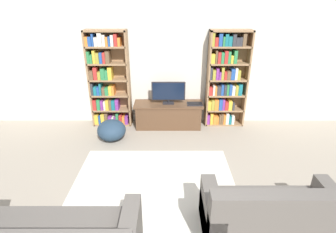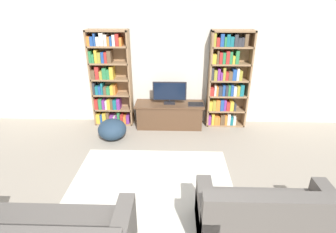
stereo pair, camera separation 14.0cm
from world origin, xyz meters
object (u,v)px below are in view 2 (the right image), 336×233
object	(u,v)px
bookshelf_left	(109,80)
beanbag_ottoman	(112,129)
television	(169,92)
couch_right_sofa	(269,221)
tv_stand	(169,115)
laptop	(196,104)
bookshelf_right	(227,81)

from	to	relation	value
bookshelf_left	beanbag_ottoman	size ratio (longest dim) A/B	3.63
television	couch_right_sofa	bearing A→B (deg)	-68.22
bookshelf_left	couch_right_sofa	size ratio (longest dim) A/B	1.28
tv_stand	couch_right_sofa	bearing A→B (deg)	-68.21
laptop	bookshelf_left	bearing A→B (deg)	173.84
bookshelf_left	bookshelf_right	xyz separation A→B (m)	(2.53, -0.00, 0.02)
bookshelf_left	beanbag_ottoman	distance (m)	1.12
bookshelf_right	couch_right_sofa	world-z (taller)	bookshelf_right
tv_stand	couch_right_sofa	size ratio (longest dim) A/B	0.93
beanbag_ottoman	television	bearing A→B (deg)	28.58
tv_stand	bookshelf_right	bearing A→B (deg)	6.49
laptop	tv_stand	bearing A→B (deg)	173.79
tv_stand	bookshelf_left	bearing A→B (deg)	173.86
laptop	beanbag_ottoman	bearing A→B (deg)	-161.91
laptop	couch_right_sofa	size ratio (longest dim) A/B	0.20
tv_stand	beanbag_ottoman	distance (m)	1.30
tv_stand	laptop	xyz separation A→B (m)	(0.57, -0.06, 0.28)
television	laptop	xyz separation A→B (m)	(0.57, -0.06, -0.24)
bookshelf_left	television	xyz separation A→B (m)	(1.31, -0.14, -0.21)
tv_stand	beanbag_ottoman	xyz separation A→B (m)	(-1.14, -0.62, -0.07)
bookshelf_left	couch_right_sofa	world-z (taller)	bookshelf_left
tv_stand	couch_right_sofa	world-z (taller)	couch_right_sofa
television	laptop	size ratio (longest dim) A/B	2.18
couch_right_sofa	beanbag_ottoman	world-z (taller)	couch_right_sofa
television	couch_right_sofa	world-z (taller)	television
bookshelf_left	beanbag_ottoman	xyz separation A→B (m)	(0.17, -0.76, -0.80)
bookshelf_right	television	xyz separation A→B (m)	(-1.22, -0.14, -0.23)
bookshelf_right	laptop	size ratio (longest dim) A/B	6.28
bookshelf_right	tv_stand	bearing A→B (deg)	-173.51
bookshelf_right	television	bearing A→B (deg)	-173.53
tv_stand	laptop	size ratio (longest dim) A/B	4.54
television	laptop	bearing A→B (deg)	-6.26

